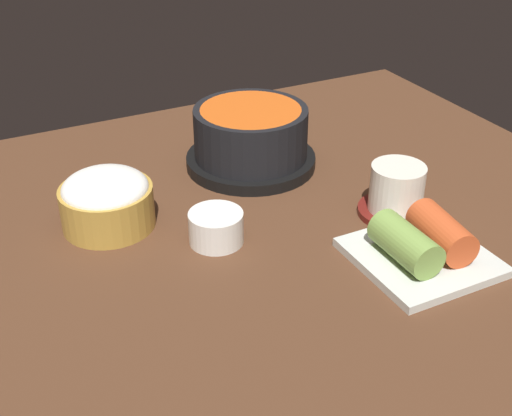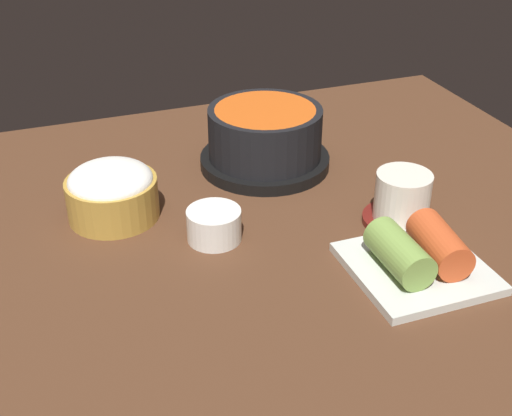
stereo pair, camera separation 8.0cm
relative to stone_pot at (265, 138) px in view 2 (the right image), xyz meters
The scene contains 6 objects.
dining_table 16.90cm from the stone_pot, 123.87° to the right, with size 100.00×76.00×2.00cm, color #4C2D1C.
stone_pot is the anchor object (origin of this frame).
rice_bowl 23.16cm from the stone_pot, 163.99° to the right, with size 11.10×11.10×6.99cm.
tea_cup_with_saucer 22.20cm from the stone_pot, 63.30° to the right, with size 9.04×9.04×6.59cm.
banchan_cup_center 19.84cm from the stone_pot, 128.16° to the right, with size 6.36×6.36×3.77cm.
kimchi_plate 30.17cm from the stone_pot, 77.64° to the right, with size 14.09×14.09×5.12cm.
Camera 2 is at (-21.75, -66.61, 45.81)cm, focal length 47.90 mm.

